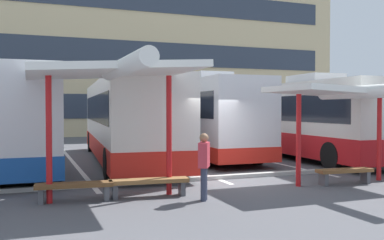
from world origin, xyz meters
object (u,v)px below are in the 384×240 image
(coach_bus_2, at_px, (197,117))
(coach_bus_1, at_px, (126,121))
(coach_bus_3, at_px, (296,120))
(bench_4, at_px, (345,173))
(bench_3, at_px, (149,183))
(waiting_shelter_1, at_px, (114,73))
(bench_2, at_px, (74,188))
(waiting_shelter_2, at_px, (347,94))
(coach_bus_0, at_px, (17,119))
(waiting_passenger_1, at_px, (204,162))

(coach_bus_2, bearing_deg, coach_bus_1, -163.78)
(coach_bus_3, bearing_deg, bench_4, -113.35)
(bench_3, xyz_separation_m, bench_4, (5.78, -0.28, -0.01))
(coach_bus_2, height_order, waiting_shelter_1, coach_bus_2)
(bench_2, relative_size, bench_3, 0.90)
(waiting_shelter_1, bearing_deg, waiting_shelter_2, -1.40)
(coach_bus_1, height_order, bench_2, coach_bus_1)
(waiting_shelter_2, relative_size, bench_4, 2.49)
(bench_4, bearing_deg, waiting_shelter_2, -90.00)
(coach_bus_0, relative_size, waiting_passenger_1, 7.79)
(coach_bus_2, distance_m, bench_2, 10.53)
(waiting_shelter_1, height_order, bench_4, waiting_shelter_1)
(coach_bus_0, relative_size, bench_3, 6.21)
(coach_bus_3, distance_m, waiting_shelter_1, 11.75)
(coach_bus_0, xyz_separation_m, waiting_shelter_2, (8.98, -8.11, 0.81))
(bench_2, relative_size, waiting_passenger_1, 1.13)
(waiting_shelter_1, bearing_deg, coach_bus_3, 34.73)
(coach_bus_3, distance_m, waiting_shelter_2, 7.47)
(coach_bus_2, xyz_separation_m, coach_bus_3, (4.14, -1.85, -0.11))
(coach_bus_3, height_order, bench_2, coach_bus_3)
(coach_bus_0, bearing_deg, waiting_shelter_2, -42.07)
(coach_bus_1, distance_m, waiting_passenger_1, 8.21)
(coach_bus_2, xyz_separation_m, waiting_shelter_2, (1.22, -8.67, 0.84))
(coach_bus_2, distance_m, waiting_passenger_1, 9.86)
(bench_3, relative_size, waiting_shelter_2, 0.47)
(bench_2, bearing_deg, waiting_passenger_1, -17.77)
(waiting_shelter_1, distance_m, waiting_shelter_2, 6.69)
(coach_bus_3, relative_size, waiting_shelter_1, 2.27)
(waiting_passenger_1, bearing_deg, bench_4, 7.34)
(waiting_shelter_1, relative_size, bench_4, 2.99)
(coach_bus_3, height_order, bench_4, coach_bus_3)
(coach_bus_2, bearing_deg, bench_2, -127.55)
(coach_bus_0, height_order, coach_bus_2, coach_bus_0)
(coach_bus_1, distance_m, coach_bus_2, 3.70)
(coach_bus_0, bearing_deg, bench_3, -67.57)
(bench_3, bearing_deg, coach_bus_3, 36.65)
(coach_bus_1, bearing_deg, bench_4, -57.77)
(coach_bus_2, height_order, waiting_shelter_2, coach_bus_2)
(coach_bus_1, bearing_deg, coach_bus_3, -6.10)
(waiting_shelter_2, bearing_deg, bench_2, 176.99)
(coach_bus_3, xyz_separation_m, bench_4, (-2.91, -6.75, -1.33))
(bench_4, bearing_deg, coach_bus_2, 98.10)
(waiting_shelter_2, height_order, waiting_passenger_1, waiting_shelter_2)
(coach_bus_1, bearing_deg, bench_2, -111.19)
(waiting_shelter_1, bearing_deg, waiting_passenger_1, -19.13)
(waiting_shelter_1, xyz_separation_m, waiting_shelter_2, (6.68, -0.16, -0.43))
(bench_2, xyz_separation_m, bench_3, (1.80, -0.05, 0.00))
(bench_2, xyz_separation_m, bench_4, (7.58, -0.34, -0.00))
(coach_bus_1, xyz_separation_m, bench_4, (4.77, -7.57, -1.35))
(coach_bus_1, bearing_deg, bench_3, -97.85)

